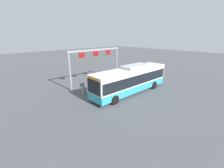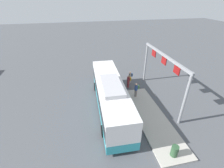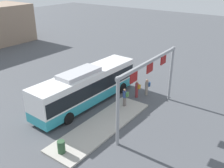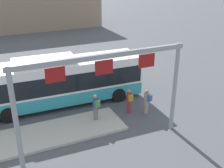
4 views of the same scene
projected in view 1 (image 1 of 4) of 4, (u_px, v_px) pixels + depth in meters
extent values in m
plane|color=#4C4F54|center=(130.00, 92.00, 19.33)|extent=(120.00, 120.00, 0.00)
cube|color=#B2ADA3|center=(122.00, 82.00, 23.19)|extent=(10.00, 2.80, 0.16)
cube|color=teal|center=(131.00, 87.00, 19.09)|extent=(11.46, 2.89, 0.85)
cube|color=white|center=(131.00, 76.00, 18.66)|extent=(11.46, 2.89, 1.90)
cube|color=black|center=(131.00, 78.00, 18.72)|extent=(11.24, 2.93, 1.20)
cube|color=black|center=(94.00, 87.00, 15.05)|extent=(0.11, 2.13, 1.50)
cube|color=#B7B7BC|center=(136.00, 66.00, 18.85)|extent=(4.04, 1.89, 0.36)
cube|color=orange|center=(94.00, 79.00, 14.83)|extent=(0.18, 1.75, 0.28)
cylinder|color=black|center=(115.00, 100.00, 15.85)|extent=(1.01, 0.33, 1.00)
cylinder|color=black|center=(101.00, 94.00, 17.54)|extent=(1.01, 0.33, 1.00)
cylinder|color=black|center=(154.00, 85.00, 20.56)|extent=(1.01, 0.33, 1.00)
cylinder|color=black|center=(140.00, 81.00, 22.25)|extent=(1.01, 0.33, 1.00)
cylinder|color=gray|center=(83.00, 91.00, 18.51)|extent=(0.36, 0.36, 0.85)
cylinder|color=gray|center=(83.00, 86.00, 18.29)|extent=(0.44, 0.44, 0.60)
sphere|color=#9E755B|center=(83.00, 82.00, 18.16)|extent=(0.22, 0.22, 0.22)
cube|color=#335993|center=(81.00, 85.00, 18.39)|extent=(0.32, 0.26, 0.40)
cylinder|color=slate|center=(106.00, 85.00, 20.45)|extent=(0.32, 0.32, 0.85)
cylinder|color=#334C8C|center=(106.00, 79.00, 20.23)|extent=(0.38, 0.38, 0.60)
sphere|color=#9E755B|center=(106.00, 77.00, 20.10)|extent=(0.22, 0.22, 0.22)
cube|color=#4C8447|center=(104.00, 79.00, 20.37)|extent=(0.30, 0.22, 0.40)
cylinder|color=maroon|center=(92.00, 90.00, 18.81)|extent=(0.29, 0.29, 0.85)
cylinder|color=maroon|center=(92.00, 85.00, 18.59)|extent=(0.36, 0.36, 0.60)
sphere|color=#9E755B|center=(92.00, 82.00, 18.46)|extent=(0.22, 0.22, 0.22)
cube|color=#BF7F1E|center=(91.00, 84.00, 18.76)|extent=(0.29, 0.19, 0.40)
cylinder|color=gray|center=(117.00, 63.00, 24.73)|extent=(0.24, 0.24, 5.20)
cylinder|color=gray|center=(70.00, 72.00, 19.06)|extent=(0.24, 0.24, 5.20)
cube|color=gray|center=(96.00, 50.00, 21.13)|extent=(8.96, 0.20, 0.24)
cube|color=maroon|center=(108.00, 52.00, 22.86)|extent=(0.90, 0.08, 0.70)
cube|color=maroon|center=(96.00, 54.00, 21.30)|extent=(0.90, 0.08, 0.70)
cube|color=maroon|center=(82.00, 55.00, 19.74)|extent=(0.90, 0.08, 0.70)
cylinder|color=#2D5133|center=(139.00, 74.00, 25.76)|extent=(0.52, 0.52, 0.90)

